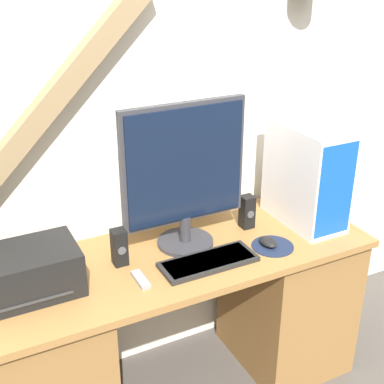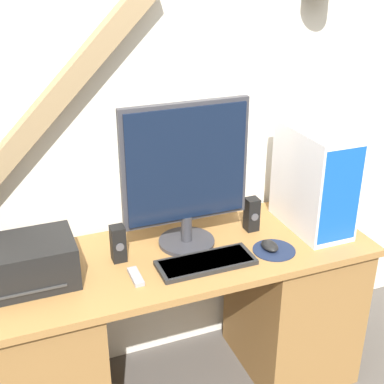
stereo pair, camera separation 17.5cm
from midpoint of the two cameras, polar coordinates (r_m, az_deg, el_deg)
name	(u,v)px [view 1 (the left image)]	position (r m, az deg, el deg)	size (l,w,h in m)	color
wall_back	(138,77)	(2.18, -8.14, 11.98)	(6.40, 0.18, 2.70)	silver
desk	(177,325)	(2.33, -3.83, -14.03)	(1.60, 0.56, 0.72)	olive
monitor	(185,172)	(2.06, -3.24, 2.12)	(0.51, 0.23, 0.59)	#333338
keyboard	(208,262)	(2.06, -0.68, -7.49)	(0.38, 0.15, 0.02)	black
mousepad	(273,246)	(2.19, 6.33, -5.82)	(0.17, 0.17, 0.00)	#19233D
mouse	(268,242)	(2.18, 5.87, -5.37)	(0.06, 0.09, 0.03)	black
computer_tower	(307,175)	(2.31, 10.09, 1.78)	(0.20, 0.38, 0.44)	white
printer	(28,272)	(1.98, -19.57, -8.11)	(0.35, 0.25, 0.16)	black
speaker_left	(119,247)	(2.06, -10.19, -5.88)	(0.05, 0.06, 0.15)	black
speaker_right	(247,212)	(2.29, 3.73, -2.16)	(0.05, 0.06, 0.15)	black
remote_control	(141,280)	(1.98, -8.06, -9.30)	(0.04, 0.12, 0.02)	gray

